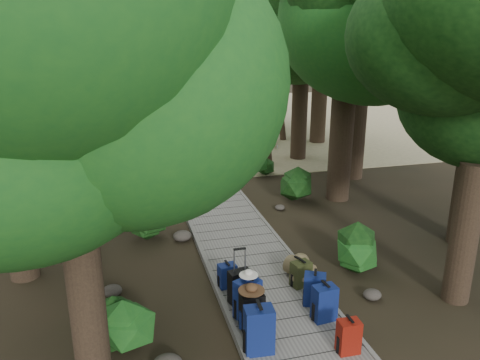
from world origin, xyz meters
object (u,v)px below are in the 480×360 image
object	(u,v)px
backpack_left_b	(252,309)
backpack_right_b	(324,301)
backpack_right_d	(301,273)
duffel_right_khaki	(300,269)
suitcase_on_boardwalk	(240,286)
kayak	(87,151)
backpack_left_c	(248,297)
sun_lounger	(269,140)
backpack_right_c	(315,288)
backpack_right_a	(349,335)
backpack_left_a	(259,328)
lone_suitcase_on_sand	(192,151)
backpack_left_d	(227,274)

from	to	relation	value
backpack_left_b	backpack_right_b	size ratio (longest dim) A/B	1.01
backpack_right_d	duffel_right_khaki	size ratio (longest dim) A/B	0.96
suitcase_on_boardwalk	kayak	bearing A→B (deg)	92.52
backpack_left_b	backpack_left_c	xyz separation A→B (m)	(0.01, 0.31, 0.04)
duffel_right_khaki	sun_lounger	bearing A→B (deg)	49.11
backpack_right_c	duffel_right_khaki	xyz separation A→B (m)	(0.11, 0.98, -0.13)
backpack_right_a	backpack_right_c	bearing A→B (deg)	90.07
backpack_right_b	backpack_right_d	size ratio (longest dim) A/B	1.26
backpack_left_a	backpack_right_a	xyz separation A→B (m)	(1.33, -0.37, -0.12)
backpack_right_a	lone_suitcase_on_sand	distance (m)	12.60
sun_lounger	backpack_left_d	bearing A→B (deg)	-92.86
kayak	backpack_left_c	bearing A→B (deg)	-75.41
backpack_right_a	sun_lounger	size ratio (longest dim) A/B	0.36
backpack_left_c	kayak	world-z (taller)	backpack_left_c
duffel_right_khaki	sun_lounger	xyz separation A→B (m)	(3.13, 11.46, -0.03)
backpack_right_a	backpack_right_b	bearing A→B (deg)	91.38
duffel_right_khaki	suitcase_on_boardwalk	distance (m)	1.52
backpack_left_d	suitcase_on_boardwalk	bearing A→B (deg)	-88.87
backpack_right_d	backpack_right_a	bearing A→B (deg)	-105.16
kayak	sun_lounger	bearing A→B (deg)	-3.04
backpack_left_a	kayak	size ratio (longest dim) A/B	0.24
backpack_left_a	backpack_left_b	bearing A→B (deg)	87.75
backpack_right_d	kayak	bearing A→B (deg)	96.40
backpack_left_b	backpack_right_c	world-z (taller)	backpack_left_b
backpack_left_c	backpack_right_a	xyz separation A→B (m)	(1.26, -1.30, -0.09)
backpack_left_a	suitcase_on_boardwalk	xyz separation A→B (m)	(0.07, 1.43, -0.10)
backpack_right_b	lone_suitcase_on_sand	distance (m)	11.71
backpack_left_d	sun_lounger	xyz separation A→B (m)	(4.63, 11.43, -0.09)
kayak	backpack_left_a	bearing A→B (deg)	-76.60
suitcase_on_boardwalk	sun_lounger	bearing A→B (deg)	57.22
backpack_left_a	duffel_right_khaki	xyz separation A→B (m)	(1.47, 1.99, -0.22)
backpack_right_b	sun_lounger	bearing A→B (deg)	70.16
backpack_right_c	sun_lounger	world-z (taller)	backpack_right_c
backpack_left_c	backpack_left_a	bearing A→B (deg)	-119.17
backpack_left_c	kayak	bearing A→B (deg)	79.63
suitcase_on_boardwalk	backpack_left_a	bearing A→B (deg)	-104.89
backpack_left_d	backpack_left_b	bearing A→B (deg)	-94.26
backpack_right_d	lone_suitcase_on_sand	world-z (taller)	backpack_right_d
backpack_left_a	backpack_left_b	xyz separation A→B (m)	(0.07, 0.61, -0.06)
suitcase_on_boardwalk	duffel_right_khaki	bearing A→B (deg)	9.65
backpack_left_c	backpack_right_b	xyz separation A→B (m)	(1.26, -0.40, -0.04)
backpack_right_b	suitcase_on_boardwalk	distance (m)	1.56
backpack_left_b	kayak	world-z (taller)	backpack_left_b
backpack_right_a	backpack_left_a	bearing A→B (deg)	165.84
duffel_right_khaki	kayak	bearing A→B (deg)	85.73
backpack_right_a	backpack_right_c	xyz separation A→B (m)	(0.03, 1.38, 0.03)
backpack_left_a	backpack_right_c	distance (m)	1.70
backpack_left_a	kayak	xyz separation A→B (m)	(-3.19, 13.93, -0.35)
backpack_left_b	backpack_left_d	distance (m)	1.41
backpack_right_a	sun_lounger	xyz separation A→B (m)	(3.27, 13.82, -0.13)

